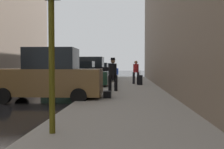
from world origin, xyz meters
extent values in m
cube|color=gray|center=(6.00, 0.00, 0.07)|extent=(4.00, 40.00, 0.15)
cube|color=brown|center=(2.60, 0.03, 0.82)|extent=(4.65, 1.96, 1.10)
cube|color=black|center=(2.80, 0.03, 1.80)|extent=(2.11, 1.62, 0.90)
cylinder|color=black|center=(1.08, 0.91, 0.32)|extent=(0.65, 0.24, 0.64)
cylinder|color=black|center=(1.13, -0.93, 0.32)|extent=(0.65, 0.24, 0.64)
cylinder|color=black|center=(4.07, 0.98, 0.32)|extent=(0.65, 0.24, 0.64)
cylinder|color=black|center=(4.12, -0.85, 0.32)|extent=(0.65, 0.24, 0.64)
cube|color=#193828|center=(2.60, 5.89, 0.69)|extent=(4.24, 1.94, 0.84)
cube|color=black|center=(2.80, 5.90, 1.44)|extent=(1.93, 1.61, 0.70)
cylinder|color=black|center=(1.21, 6.78, 0.32)|extent=(0.64, 0.23, 0.64)
cylinder|color=black|center=(1.26, 4.94, 0.32)|extent=(0.64, 0.23, 0.64)
cylinder|color=black|center=(3.94, 6.85, 0.32)|extent=(0.64, 0.23, 0.64)
cylinder|color=black|center=(3.99, 5.01, 0.32)|extent=(0.64, 0.23, 0.64)
cube|color=black|center=(2.60, 11.32, 0.82)|extent=(4.64, 1.94, 1.10)
cube|color=black|center=(2.80, 11.31, 1.80)|extent=(2.10, 1.61, 0.90)
cylinder|color=black|center=(1.13, 12.27, 0.32)|extent=(0.64, 0.23, 0.64)
cylinder|color=black|center=(1.08, 10.43, 0.32)|extent=(0.64, 0.23, 0.64)
cylinder|color=black|center=(4.12, 12.21, 0.32)|extent=(0.64, 0.23, 0.64)
cylinder|color=black|center=(4.07, 10.37, 0.32)|extent=(0.64, 0.23, 0.64)
cube|color=slate|center=(2.60, 17.00, 0.69)|extent=(4.23, 1.92, 0.84)
cube|color=black|center=(2.80, 16.99, 1.44)|extent=(1.92, 1.60, 0.70)
cylinder|color=black|center=(1.25, 17.94, 0.32)|extent=(0.64, 0.23, 0.64)
cylinder|color=black|center=(1.22, 16.10, 0.32)|extent=(0.64, 0.23, 0.64)
cylinder|color=black|center=(3.98, 17.89, 0.32)|extent=(0.64, 0.23, 0.64)
cylinder|color=black|center=(3.95, 16.05, 0.32)|extent=(0.64, 0.23, 0.64)
cube|color=navy|center=(2.60, 23.00, 0.69)|extent=(4.23, 1.92, 0.84)
cube|color=black|center=(2.80, 23.00, 1.44)|extent=(1.92, 1.60, 0.70)
cylinder|color=black|center=(1.22, 23.89, 0.32)|extent=(0.64, 0.23, 0.64)
cylinder|color=black|center=(1.25, 22.05, 0.32)|extent=(0.64, 0.23, 0.64)
cylinder|color=black|center=(3.95, 23.94, 0.32)|extent=(0.64, 0.23, 0.64)
cylinder|color=black|center=(3.98, 22.10, 0.32)|extent=(0.64, 0.23, 0.64)
cylinder|color=red|center=(4.45, 7.04, 0.43)|extent=(0.22, 0.22, 0.55)
sphere|color=red|center=(4.45, 7.04, 0.76)|extent=(0.20, 0.20, 0.20)
cylinder|color=red|center=(4.29, 7.04, 0.45)|extent=(0.10, 0.09, 0.09)
cylinder|color=red|center=(4.61, 7.04, 0.45)|extent=(0.10, 0.09, 0.09)
cylinder|color=#514C0F|center=(4.50, -5.45, 1.95)|extent=(0.12, 0.12, 3.60)
cylinder|color=black|center=(6.44, 8.02, 0.57)|extent=(0.18, 0.18, 0.85)
cylinder|color=black|center=(6.76, 8.03, 0.57)|extent=(0.18, 0.18, 0.85)
cylinder|color=#A51E23|center=(6.60, 8.03, 1.31)|extent=(0.41, 0.41, 0.62)
sphere|color=#997051|center=(6.60, 8.03, 1.74)|extent=(0.24, 0.24, 0.24)
cylinder|color=black|center=(5.38, 2.88, 0.57)|extent=(0.21, 0.21, 0.85)
cylinder|color=black|center=(5.06, 2.82, 0.57)|extent=(0.21, 0.21, 0.85)
cylinder|color=black|center=(5.22, 2.85, 1.31)|extent=(0.47, 0.47, 0.62)
sphere|color=#997051|center=(5.22, 2.85, 1.74)|extent=(0.24, 0.24, 0.24)
cylinder|color=black|center=(5.22, 2.85, 1.81)|extent=(0.34, 0.34, 0.02)
cylinder|color=black|center=(5.22, 2.85, 1.87)|extent=(0.23, 0.23, 0.11)
cube|color=black|center=(6.86, 7.24, 0.49)|extent=(0.40, 0.59, 0.68)
cylinder|color=#333333|center=(6.86, 7.24, 1.01)|extent=(0.02, 0.02, 0.36)
cube|color=black|center=(5.15, 0.14, 0.29)|extent=(0.32, 0.44, 0.28)
camera|label=1|loc=(6.04, -10.37, 1.53)|focal=40.00mm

